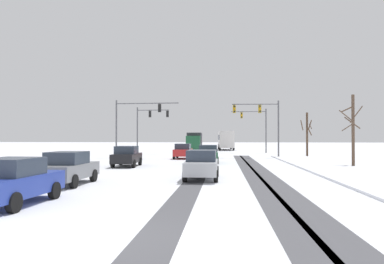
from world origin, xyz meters
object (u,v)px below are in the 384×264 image
object	(u,v)px
traffic_signal_near_right	(262,117)
car_silver_fourth	(202,165)
car_dark_green_second	(208,154)
bus_oncoming	(226,139)
car_blue_sixth	(13,181)
car_grey_fifth	(68,168)
bare_tree_sidewalk_far	(307,133)
car_red_lead	(183,151)
bare_tree_sidewalk_mid	(353,128)
traffic_signal_far_right	(257,123)
car_black_third	(127,156)
box_truck_delivery	(194,141)
traffic_signal_far_left	(148,121)
traffic_signal_near_left	(134,118)

from	to	relation	value
traffic_signal_near_right	car_silver_fourth	world-z (taller)	traffic_signal_near_right
car_dark_green_second	bus_oncoming	size ratio (longest dim) A/B	0.37
car_blue_sixth	car_grey_fifth	bearing A→B (deg)	94.25
car_blue_sixth	bare_tree_sidewalk_far	size ratio (longest dim) A/B	0.78
traffic_signal_near_right	car_red_lead	xyz separation A→B (m)	(-8.79, -2.95, -3.80)
bus_oncoming	bare_tree_sidewalk_mid	size ratio (longest dim) A/B	1.92
car_dark_green_second	car_blue_sixth	size ratio (longest dim) A/B	1.00
traffic_signal_far_right	car_black_third	world-z (taller)	traffic_signal_far_right
box_truck_delivery	bare_tree_sidewalk_mid	bearing A→B (deg)	-60.47
car_grey_fifth	bus_oncoming	size ratio (longest dim) A/B	0.37
car_dark_green_second	bus_oncoming	bearing A→B (deg)	86.97
car_black_third	car_blue_sixth	distance (m)	16.25
traffic_signal_far_left	car_grey_fifth	xyz separation A→B (m)	(2.89, -32.67, -3.76)
traffic_signal_near_left	bus_oncoming	bearing A→B (deg)	68.80
car_silver_fourth	bare_tree_sidewalk_far	world-z (taller)	bare_tree_sidewalk_far
traffic_signal_near_left	box_truck_delivery	world-z (taller)	traffic_signal_near_left
traffic_signal_near_left	traffic_signal_far_left	bearing A→B (deg)	92.78
traffic_signal_near_left	car_dark_green_second	bearing A→B (deg)	-40.20
car_dark_green_second	bare_tree_sidewalk_mid	size ratio (longest dim) A/B	0.72
car_dark_green_second	car_blue_sixth	xyz separation A→B (m)	(-5.84, -20.61, 0.00)
traffic_signal_near_right	box_truck_delivery	bearing A→B (deg)	120.67
car_silver_fourth	car_blue_sixth	size ratio (longest dim) A/B	0.99
car_dark_green_second	car_blue_sixth	world-z (taller)	same
bare_tree_sidewalk_mid	car_black_third	bearing A→B (deg)	-172.89
car_dark_green_second	bus_oncoming	distance (m)	34.27
bus_oncoming	box_truck_delivery	xyz separation A→B (m)	(-5.00, -9.73, -0.36)
car_blue_sixth	bus_oncoming	world-z (taller)	bus_oncoming
traffic_signal_far_right	car_black_third	distance (m)	28.84
car_grey_fifth	car_dark_green_second	bearing A→B (deg)	67.90
car_grey_fifth	traffic_signal_near_right	bearing A→B (deg)	63.91
bare_tree_sidewalk_far	bus_oncoming	bearing A→B (deg)	114.23
traffic_signal_far_right	car_dark_green_second	size ratio (longest dim) A/B	1.56
car_silver_fourth	car_grey_fifth	xyz separation A→B (m)	(-6.40, -2.79, 0.00)
traffic_signal_far_left	car_red_lead	bearing A→B (deg)	-60.80
car_silver_fourth	traffic_signal_near_left	bearing A→B (deg)	113.92
traffic_signal_near_left	car_silver_fourth	size ratio (longest dim) A/B	1.76
traffic_signal_far_right	car_silver_fourth	bearing A→B (deg)	-100.20
car_dark_green_second	box_truck_delivery	xyz separation A→B (m)	(-3.19, 24.48, 0.82)
car_red_lead	car_dark_green_second	size ratio (longest dim) A/B	0.99
car_silver_fourth	box_truck_delivery	bearing A→B (deg)	95.19
bus_oncoming	bare_tree_sidewalk_far	size ratio (longest dim) A/B	2.08
car_red_lead	traffic_signal_far_right	bearing A→B (deg)	58.42
car_black_third	car_grey_fifth	world-z (taller)	same
car_blue_sixth	bus_oncoming	bearing A→B (deg)	82.06
car_black_third	car_grey_fifth	bearing A→B (deg)	-89.79
traffic_signal_far_left	car_black_third	distance (m)	22.20
car_silver_fourth	traffic_signal_far_left	bearing A→B (deg)	107.26
car_red_lead	car_grey_fifth	size ratio (longest dim) A/B	1.00
traffic_signal_far_right	box_truck_delivery	world-z (taller)	traffic_signal_far_right
box_truck_delivery	traffic_signal_near_right	bearing A→B (deg)	-59.33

